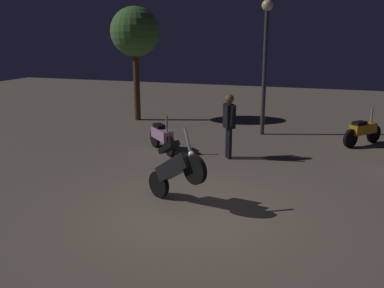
# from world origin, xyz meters

# --- Properties ---
(ground_plane) EXTENTS (40.00, 40.00, 0.00)m
(ground_plane) POSITION_xyz_m (0.00, 0.00, 0.00)
(ground_plane) COLOR #756656
(motorcycle_black_foreground) EXTENTS (1.50, 0.90, 1.63)m
(motorcycle_black_foreground) POSITION_xyz_m (-0.39, 0.25, 0.74)
(motorcycle_black_foreground) COLOR black
(motorcycle_black_foreground) RESTS_ON ground_plane
(motorcycle_orange_parked_left) EXTENTS (1.13, 1.35, 1.11)m
(motorcycle_orange_parked_left) POSITION_xyz_m (3.36, 6.38, 0.44)
(motorcycle_orange_parked_left) COLOR black
(motorcycle_orange_parked_left) RESTS_ON ground_plane
(motorcycle_pink_parked_right) EXTENTS (1.25, 1.24, 1.11)m
(motorcycle_pink_parked_right) POSITION_xyz_m (-2.15, 3.80, 0.44)
(motorcycle_pink_parked_right) COLOR black
(motorcycle_pink_parked_right) RESTS_ON ground_plane
(person_rider_beside) EXTENTS (0.45, 0.60, 1.75)m
(person_rider_beside) POSITION_xyz_m (-0.17, 3.73, 1.05)
(person_rider_beside) COLOR black
(person_rider_beside) RESTS_ON ground_plane
(streetlamp_near) EXTENTS (0.36, 0.36, 4.34)m
(streetlamp_near) POSITION_xyz_m (0.23, 6.85, 2.81)
(streetlamp_near) COLOR #38383D
(streetlamp_near) RESTS_ON ground_plane
(tree_left_bg) EXTENTS (1.85, 1.85, 4.29)m
(tree_left_bg) POSITION_xyz_m (-4.82, 7.75, 3.32)
(tree_left_bg) COLOR #4C331E
(tree_left_bg) RESTS_ON ground_plane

